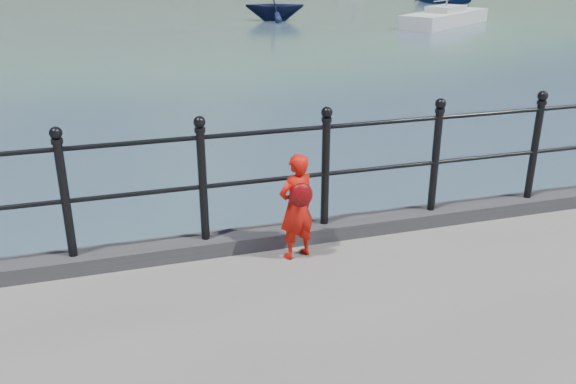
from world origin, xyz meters
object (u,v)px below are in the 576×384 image
object	(u,v)px
sailboat_near	(445,19)
child	(297,206)
railing	(266,165)
launch_navy	(275,5)

from	to	relation	value
sailboat_near	child	bearing A→B (deg)	-157.29
railing	launch_navy	bearing A→B (deg)	74.20
launch_navy	sailboat_near	size ratio (longest dim) A/B	0.35
railing	child	bearing A→B (deg)	-58.27
launch_navy	child	bearing A→B (deg)	179.36
child	launch_navy	distance (m)	30.48
launch_navy	sailboat_near	xyz separation A→B (m)	(8.01, -4.84, -0.52)
child	launch_navy	world-z (taller)	child
railing	launch_navy	world-z (taller)	railing
railing	child	size ratio (longest dim) A/B	17.77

